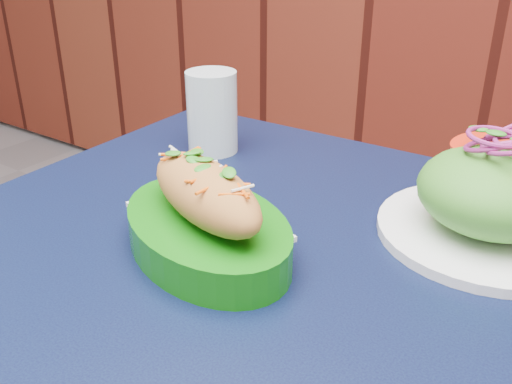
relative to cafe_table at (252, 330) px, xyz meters
The scene contains 4 objects.
cafe_table is the anchor object (origin of this frame).
banh_mi_basket 0.14m from the cafe_table, behind, with size 0.28×0.23×0.11m.
salad_plate 0.31m from the cafe_table, 47.44° to the left, with size 0.25×0.25×0.13m.
water_glass 0.36m from the cafe_table, 135.72° to the left, with size 0.08×0.08×0.13m, color silver.
Camera 1 is at (0.76, 1.25, 1.08)m, focal length 40.00 mm.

